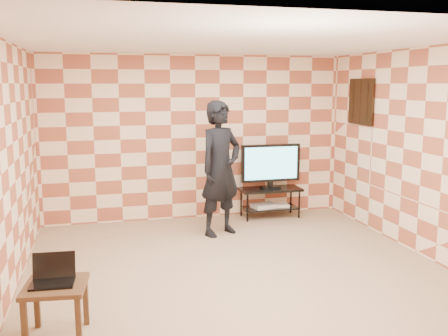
{
  "coord_description": "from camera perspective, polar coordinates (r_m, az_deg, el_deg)",
  "views": [
    {
      "loc": [
        -1.57,
        -5.57,
        2.22
      ],
      "look_at": [
        0.0,
        0.6,
        1.15
      ],
      "focal_mm": 40.0,
      "sensor_mm": 36.0,
      "label": 1
    }
  ],
  "objects": [
    {
      "name": "game_console",
      "position": [
        8.51,
        6.7,
        -4.29
      ],
      "size": [
        0.22,
        0.17,
        0.05
      ],
      "primitive_type": "cube",
      "rotation": [
        0.0,
        0.0,
        -0.07
      ],
      "color": "silver",
      "rests_on": "tv_stand"
    },
    {
      "name": "dvd_player",
      "position": [
        8.43,
        4.6,
        -4.32
      ],
      "size": [
        0.44,
        0.36,
        0.07
      ],
      "primitive_type": "cube",
      "rotation": [
        0.0,
        0.0,
        0.2
      ],
      "color": "silver",
      "rests_on": "tv_stand"
    },
    {
      "name": "wall_back",
      "position": [
        8.27,
        -3.25,
        3.48
      ],
      "size": [
        5.0,
        0.02,
        2.7
      ],
      "primitive_type": "cube",
      "color": "beige",
      "rests_on": "ground"
    },
    {
      "name": "wall_front",
      "position": [
        3.56,
        12.44,
        -4.84
      ],
      "size": [
        5.0,
        0.02,
        2.7
      ],
      "primitive_type": "cube",
      "color": "beige",
      "rests_on": "ground"
    },
    {
      "name": "laptop",
      "position": [
        4.73,
        -18.95,
        -11.67
      ],
      "size": [
        0.39,
        0.32,
        0.25
      ],
      "color": "black",
      "rests_on": "side_table"
    },
    {
      "name": "floor",
      "position": [
        6.2,
        1.39,
        -11.44
      ],
      "size": [
        5.0,
        5.0,
        0.0
      ],
      "primitive_type": "plane",
      "color": "tan",
      "rests_on": "ground"
    },
    {
      "name": "wall_left",
      "position": [
        5.72,
        -23.44,
        -0.01
      ],
      "size": [
        0.02,
        5.0,
        2.7
      ],
      "primitive_type": "cube",
      "color": "beige",
      "rests_on": "ground"
    },
    {
      "name": "person",
      "position": [
        7.34,
        -0.4,
        -0.06
      ],
      "size": [
        0.86,
        0.76,
        1.99
      ],
      "primitive_type": "imported",
      "rotation": [
        0.0,
        0.0,
        0.48
      ],
      "color": "black",
      "rests_on": "floor"
    },
    {
      "name": "ceiling",
      "position": [
        5.81,
        1.5,
        14.27
      ],
      "size": [
        5.0,
        5.0,
        0.02
      ],
      "primitive_type": "cube",
      "color": "white",
      "rests_on": "wall_back"
    },
    {
      "name": "wall_right",
      "position": [
        6.96,
        21.7,
        1.67
      ],
      "size": [
        0.02,
        5.0,
        2.7
      ],
      "primitive_type": "cube",
      "color": "beige",
      "rests_on": "ground"
    },
    {
      "name": "tv_stand",
      "position": [
        8.44,
        5.29,
        -3.2
      ],
      "size": [
        1.03,
        0.46,
        0.5
      ],
      "color": "black",
      "rests_on": "floor"
    },
    {
      "name": "tv",
      "position": [
        8.33,
        5.35,
        0.46
      ],
      "size": [
        1.02,
        0.2,
        0.74
      ],
      "color": "black",
      "rests_on": "tv_stand"
    },
    {
      "name": "side_table",
      "position": [
        4.74,
        -18.68,
        -13.45
      ],
      "size": [
        0.58,
        0.58,
        0.5
      ],
      "color": "#312010",
      "rests_on": "floor"
    },
    {
      "name": "wall_art",
      "position": [
        8.19,
        15.41,
        7.31
      ],
      "size": [
        0.04,
        0.72,
        0.72
      ],
      "color": "black",
      "rests_on": "wall_right"
    }
  ]
}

